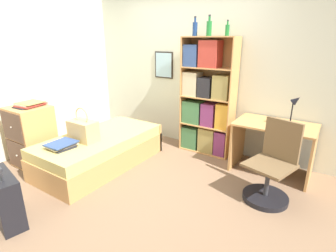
{
  "coord_description": "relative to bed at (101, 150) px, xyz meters",
  "views": [
    {
      "loc": [
        2.12,
        -2.38,
        1.78
      ],
      "look_at": [
        0.43,
        0.18,
        0.75
      ],
      "focal_mm": 28.0,
      "sensor_mm": 36.0,
      "label": 1
    }
  ],
  "objects": [
    {
      "name": "bookcase",
      "position": [
        1.05,
        1.28,
        0.6
      ],
      "size": [
        0.83,
        0.32,
        1.81
      ],
      "color": "tan",
      "rests_on": "ground_plane"
    },
    {
      "name": "ground_plane",
      "position": [
        0.64,
        -0.02,
        -0.23
      ],
      "size": [
        14.0,
        14.0,
        0.0
      ],
      "primitive_type": "plane",
      "color": "#84664C"
    },
    {
      "name": "waste_bin",
      "position": [
        2.23,
        1.07,
        -0.1
      ],
      "size": [
        0.26,
        0.26,
        0.24
      ],
      "color": "#B7B2A8",
      "rests_on": "ground_plane"
    },
    {
      "name": "desk_chair",
      "position": [
        2.28,
        0.45,
        0.06
      ],
      "size": [
        0.58,
        0.58,
        0.92
      ],
      "color": "black",
      "rests_on": "ground_plane"
    },
    {
      "name": "dresser",
      "position": [
        -0.83,
        -0.54,
        0.21
      ],
      "size": [
        0.53,
        0.51,
        0.87
      ],
      "color": "tan",
      "rests_on": "ground_plane"
    },
    {
      "name": "book_stack_on_bed",
      "position": [
        -0.06,
        -0.58,
        0.27
      ],
      "size": [
        0.3,
        0.36,
        0.07
      ],
      "color": "#232328",
      "rests_on": "bed"
    },
    {
      "name": "desk_lamp",
      "position": [
        2.33,
        1.11,
        0.76
      ],
      "size": [
        0.15,
        0.1,
        0.42
      ],
      "color": "black",
      "rests_on": "desk"
    },
    {
      "name": "wall_back",
      "position": [
        0.64,
        1.5,
        1.07
      ],
      "size": [
        10.0,
        0.09,
        2.6
      ],
      "color": "beige",
      "rests_on": "ground_plane"
    },
    {
      "name": "wall_left",
      "position": [
        -1.35,
        -0.02,
        1.07
      ],
      "size": [
        0.06,
        10.0,
        2.6
      ],
      "color": "beige",
      "rests_on": "ground_plane"
    },
    {
      "name": "bottle_green",
      "position": [
        0.8,
        1.3,
        1.69
      ],
      "size": [
        0.07,
        0.07,
        0.28
      ],
      "color": "navy",
      "rests_on": "bookcase"
    },
    {
      "name": "magazine_pile_on_dresser",
      "position": [
        -0.82,
        -0.49,
        0.68
      ],
      "size": [
        0.32,
        0.4,
        0.06
      ],
      "color": "#232328",
      "rests_on": "dresser"
    },
    {
      "name": "desk",
      "position": [
        2.14,
        1.13,
        0.26
      ],
      "size": [
        1.02,
        0.64,
        0.71
      ],
      "color": "tan",
      "rests_on": "ground_plane"
    },
    {
      "name": "suitcase",
      "position": [
        0.16,
        -1.43,
        0.04
      ],
      "size": [
        0.62,
        0.33,
        0.65
      ],
      "color": "black",
      "rests_on": "ground_plane"
    },
    {
      "name": "bed",
      "position": [
        0.0,
        0.0,
        0.0
      ],
      "size": [
        0.93,
        1.81,
        0.46
      ],
      "color": "tan",
      "rests_on": "ground_plane"
    },
    {
      "name": "handbag",
      "position": [
        -0.03,
        -0.25,
        0.37
      ],
      "size": [
        0.4,
        0.23,
        0.46
      ],
      "color": "tan",
      "rests_on": "bed"
    },
    {
      "name": "bottle_brown",
      "position": [
        1.05,
        1.25,
        1.69
      ],
      "size": [
        0.08,
        0.08,
        0.29
      ],
      "color": "#1E6B2D",
      "rests_on": "bookcase"
    },
    {
      "name": "bottle_clear",
      "position": [
        1.3,
        1.32,
        1.67
      ],
      "size": [
        0.06,
        0.06,
        0.21
      ],
      "color": "#1E6B2D",
      "rests_on": "bookcase"
    }
  ]
}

